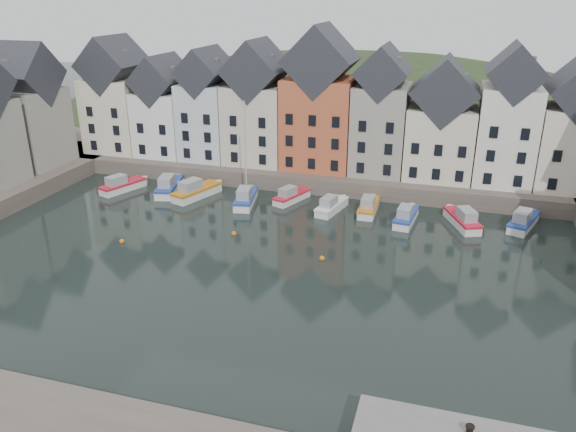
% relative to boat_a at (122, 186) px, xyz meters
% --- Properties ---
extents(ground, '(260.00, 260.00, 0.00)m').
position_rel_boat_a_xyz_m(ground, '(22.51, -16.69, -0.70)').
color(ground, black).
rests_on(ground, ground).
extents(far_quay, '(90.00, 16.00, 2.00)m').
position_rel_boat_a_xyz_m(far_quay, '(22.51, 13.31, 0.30)').
color(far_quay, '#53493F').
rests_on(far_quay, ground).
extents(hillside, '(153.60, 70.40, 64.00)m').
position_rel_boat_a_xyz_m(hillside, '(22.52, 39.31, -18.66)').
color(hillside, '#1F3018').
rests_on(hillside, ground).
extents(far_terrace, '(72.37, 8.16, 17.78)m').
position_rel_boat_a_xyz_m(far_terrace, '(25.72, 11.31, 8.18)').
color(far_terrace, beige).
rests_on(far_terrace, far_quay).
extents(left_terrace, '(7.65, 17.00, 15.69)m').
position_rel_boat_a_xyz_m(left_terrace, '(-13.49, -3.19, 8.18)').
color(left_terrace, gray).
rests_on(left_terrace, left_quay).
extents(mooring_buoys, '(20.50, 5.50, 0.50)m').
position_rel_boat_a_xyz_m(mooring_buoys, '(18.51, -11.36, -0.55)').
color(mooring_buoys, '#C77317').
rests_on(mooring_buoys, ground).
extents(boat_a, '(3.92, 6.39, 2.35)m').
position_rel_boat_a_xyz_m(boat_a, '(0.00, 0.00, 0.00)').
color(boat_a, silver).
rests_on(boat_a, ground).
extents(boat_b, '(3.58, 7.12, 2.62)m').
position_rel_boat_a_xyz_m(boat_b, '(5.97, 1.14, 0.08)').
color(boat_b, silver).
rests_on(boat_b, ground).
extents(boat_c, '(4.26, 7.16, 2.63)m').
position_rel_boat_a_xyz_m(boat_c, '(9.89, 0.46, 0.08)').
color(boat_c, silver).
rests_on(boat_c, ground).
extents(boat_d, '(3.14, 6.64, 12.20)m').
position_rel_boat_a_xyz_m(boat_d, '(16.51, -0.01, 0.09)').
color(boat_d, silver).
rests_on(boat_d, ground).
extents(boat_e, '(3.55, 5.77, 2.12)m').
position_rel_boat_a_xyz_m(boat_e, '(21.34, 2.43, -0.07)').
color(boat_e, silver).
rests_on(boat_e, ground).
extents(boat_f, '(2.97, 5.92, 2.18)m').
position_rel_boat_a_xyz_m(boat_f, '(26.63, 0.56, -0.05)').
color(boat_f, silver).
rests_on(boat_f, ground).
extents(boat_g, '(1.95, 5.96, 2.27)m').
position_rel_boat_a_xyz_m(boat_g, '(30.71, 1.54, -0.02)').
color(boat_g, silver).
rests_on(boat_g, ground).
extents(boat_h, '(2.40, 6.06, 2.27)m').
position_rel_boat_a_xyz_m(boat_h, '(35.05, -0.27, -0.02)').
color(boat_h, silver).
rests_on(boat_h, ground).
extents(boat_i, '(4.22, 6.48, 2.39)m').
position_rel_boat_a_xyz_m(boat_i, '(40.96, 0.46, 0.01)').
color(boat_i, silver).
rests_on(boat_i, ground).
extents(boat_j, '(3.83, 6.46, 2.37)m').
position_rel_boat_a_xyz_m(boat_j, '(47.06, 1.81, 0.01)').
color(boat_j, silver).
rests_on(boat_j, ground).
extents(mooring_bollard, '(0.48, 0.48, 0.56)m').
position_rel_boat_a_xyz_m(mooring_bollard, '(41.40, -33.19, 1.61)').
color(mooring_bollard, black).
rests_on(mooring_bollard, near_quay).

